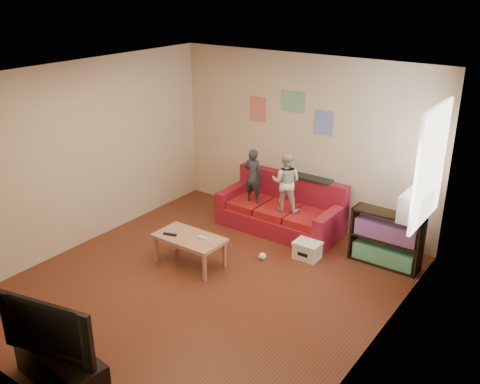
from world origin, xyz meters
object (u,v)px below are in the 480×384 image
Objects in this scene: child_b at (286,182)px; coffee_table at (189,241)px; child_a at (253,176)px; bookshelf at (386,242)px; sofa at (282,211)px; tv_stand at (61,368)px; file_box at (307,250)px; television at (54,324)px.

child_b is 0.96× the size of coffee_table.
child_a is 0.90× the size of bookshelf.
bookshelf is at bearing -5.35° from sofa.
child_b is at bearing 95.46° from tv_stand.
tv_stand reaches higher than file_box.
child_a is 4.18m from television.
bookshelf is 4.47m from tv_stand.
child_a is 0.84× the size of television.
bookshelf is at bearing 161.91° from child_b.
child_a reaches higher than television.
coffee_table is 0.99× the size of bookshelf.
bookshelf reaches higher than tv_stand.
television is (0.55, -4.14, -0.12)m from child_a.
file_box is 3.78m from television.
file_box is at bearing 126.04° from child_b.
sofa is at bearing -164.64° from child_a.
bookshelf is 4.48m from television.
sofa is at bearing 76.33° from coffee_table.
television is at bearing 71.20° from child_b.
child_a is (-0.45, -0.17, 0.56)m from sofa.
child_a is at bearing 103.71° from tv_stand.
sofa reaches higher than bookshelf.
sofa is 0.63m from child_b.
coffee_table is at bearing -144.06° from bookshelf.
tv_stand is 1.08× the size of television.
file_box is (1.24, 1.11, -0.24)m from coffee_table.
bookshelf is (2.20, 1.59, -0.03)m from coffee_table.
television reaches higher than tv_stand.
sofa reaches higher than coffee_table.
child_b is at bearing 144.15° from file_box.
tv_stand is at bearing 71.20° from child_b.
tv_stand is (0.53, -2.55, -0.16)m from coffee_table.
bookshelf is at bearing 74.16° from tv_stand.
child_a reaches higher than tv_stand.
sofa is 1.71× the size of tv_stand.
child_b is (0.15, -0.17, 0.59)m from sofa.
coffee_table is at bearing 107.81° from tv_stand.
child_b is at bearing 175.18° from child_a.
coffee_table is (-0.58, -1.59, -0.50)m from child_b.
bookshelf is (1.77, -0.17, 0.06)m from sofa.
bookshelf is 0.93× the size of television.
sofa is at bearing 79.11° from television.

